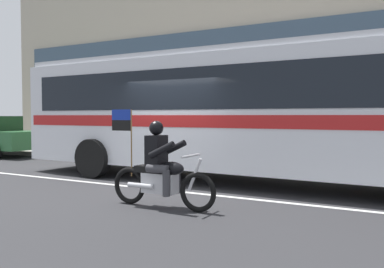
# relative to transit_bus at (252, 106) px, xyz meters

# --- Properties ---
(ground_plane) EXTENTS (60.00, 60.00, 0.00)m
(ground_plane) POSITION_rel_transit_bus_xyz_m (-1.58, -1.19, -1.88)
(ground_plane) COLOR #2B2B2D
(sidewalk_curb) EXTENTS (28.00, 3.80, 0.15)m
(sidewalk_curb) POSITION_rel_transit_bus_xyz_m (-1.58, 3.91, -1.81)
(sidewalk_curb) COLOR gray
(sidewalk_curb) RESTS_ON ground_plane
(lane_center_stripe) EXTENTS (26.60, 0.14, 0.01)m
(lane_center_stripe) POSITION_rel_transit_bus_xyz_m (-1.58, -1.79, -1.88)
(lane_center_stripe) COLOR silver
(lane_center_stripe) RESTS_ON ground_plane
(transit_bus) EXTENTS (13.10, 2.98, 3.22)m
(transit_bus) POSITION_rel_transit_bus_xyz_m (0.00, 0.00, 0.00)
(transit_bus) COLOR silver
(transit_bus) RESTS_ON ground_plane
(motorcycle_with_rider) EXTENTS (2.20, 0.64, 1.78)m
(motorcycle_with_rider) POSITION_rel_transit_bus_xyz_m (-0.46, -3.29, -1.22)
(motorcycle_with_rider) COLOR black
(motorcycle_with_rider) RESTS_ON ground_plane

